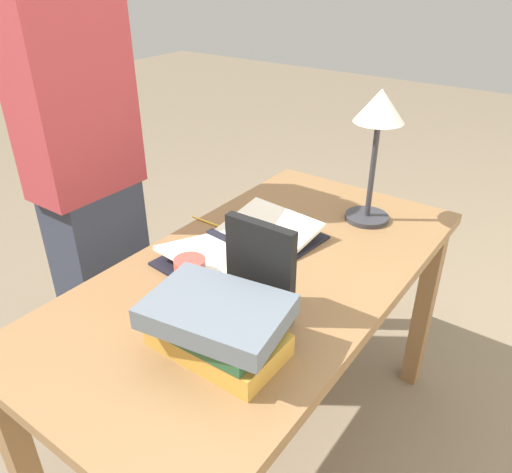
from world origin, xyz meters
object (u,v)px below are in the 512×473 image
at_px(pencil, 212,224).
at_px(open_book, 243,246).
at_px(book_stack_tall, 218,325).
at_px(reading_lamp, 378,123).
at_px(book_standing_upright, 260,269).
at_px(coffee_mug, 190,275).
at_px(person_reader, 88,180).

bearing_deg(pencil, open_book, 68.34).
distance_m(book_stack_tall, reading_lamp, 0.81).
relative_size(book_standing_upright, pencil, 1.49).
bearing_deg(reading_lamp, pencil, -49.88).
bearing_deg(book_standing_upright, pencil, -126.54).
xyz_separation_m(book_stack_tall, reading_lamp, (-0.77, -0.00, 0.26)).
bearing_deg(book_standing_upright, open_book, -135.82).
bearing_deg(book_stack_tall, open_book, -150.20).
relative_size(book_stack_tall, reading_lamp, 0.76).
bearing_deg(pencil, coffee_mug, 31.76).
xyz_separation_m(book_standing_upright, coffee_mug, (0.03, -0.20, -0.08)).
bearing_deg(book_standing_upright, coffee_mug, -82.16).
height_order(open_book, pencil, open_book).
bearing_deg(open_book, book_standing_upright, 51.26).
bearing_deg(open_book, reading_lamp, 158.51).
bearing_deg(book_standing_upright, reading_lamp, 178.51).
bearing_deg(coffee_mug, open_book, -178.28).
bearing_deg(reading_lamp, open_book, -27.37).
height_order(open_book, coffee_mug, coffee_mug).
relative_size(book_standing_upright, coffee_mug, 2.26).
xyz_separation_m(pencil, person_reader, (0.13, -0.44, 0.09)).
xyz_separation_m(book_standing_upright, pencil, (-0.28, -0.39, -0.12)).
distance_m(open_book, coffee_mug, 0.24).
relative_size(coffee_mug, person_reader, 0.06).
xyz_separation_m(book_standing_upright, reading_lamp, (-0.61, 0.00, 0.20)).
height_order(open_book, book_standing_upright, book_standing_upright).
relative_size(open_book, reading_lamp, 1.17).
distance_m(open_book, book_stack_tall, 0.43).
height_order(open_book, book_stack_tall, book_stack_tall).
xyz_separation_m(open_book, person_reader, (0.06, -0.62, 0.08)).
xyz_separation_m(open_book, pencil, (-0.07, -0.18, -0.01)).
bearing_deg(book_stack_tall, person_reader, -110.34).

